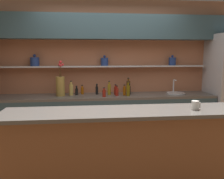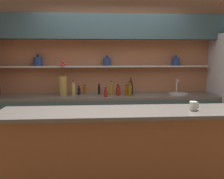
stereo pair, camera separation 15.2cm
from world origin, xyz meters
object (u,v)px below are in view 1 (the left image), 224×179
bottle_sauce_11 (82,90)px  bottle_sauce_7 (77,91)px  coffee_mug (195,105)px  bottle_oil_1 (128,90)px  bottle_spirit_9 (71,89)px  bottle_sauce_5 (124,91)px  bottle_sauce_0 (104,93)px  bottle_sauce_4 (97,90)px  bottle_oil_8 (109,89)px  sink_fixture (176,93)px  bottle_sauce_3 (129,90)px  bottle_sauce_6 (116,90)px  bottle_sauce_10 (117,92)px  flower_vase (60,85)px  bottle_spirit_2 (128,87)px

bottle_sauce_11 → bottle_sauce_7: bearing=-142.5°
coffee_mug → bottle_oil_1: bearing=107.5°
bottle_sauce_7 → bottle_spirit_9: 0.10m
bottle_oil_1 → bottle_sauce_11: 0.83m
bottle_sauce_5 → bottle_spirit_9: bearing=174.1°
bottle_sauce_0 → bottle_sauce_7: bearing=150.5°
bottle_sauce_4 → bottle_oil_8: bottle_oil_8 is taller
sink_fixture → bottle_sauce_5: bearing=-176.3°
sink_fixture → bottle_sauce_3: size_ratio=1.75×
bottle_sauce_0 → bottle_oil_8: (0.11, 0.20, 0.04)m
sink_fixture → bottle_oil_8: (-1.20, 0.01, 0.08)m
bottle_sauce_0 → bottle_sauce_11: size_ratio=0.98×
bottle_sauce_3 → bottle_sauce_7: bearing=177.7°
sink_fixture → bottle_sauce_4: 1.42m
bottle_sauce_5 → bottle_spirit_9: size_ratio=0.73×
bottle_sauce_6 → bottle_sauce_10: 0.13m
bottle_sauce_4 → coffee_mug: bearing=-60.5°
bottle_sauce_4 → bottle_sauce_7: (-0.35, -0.03, -0.01)m
flower_vase → bottle_sauce_4: 0.64m
bottle_sauce_3 → bottle_sauce_6: (-0.24, 0.00, -0.01)m
bottle_sauce_6 → bottle_sauce_0: bearing=-134.7°
sink_fixture → coffee_mug: (-0.41, -1.67, 0.13)m
bottle_sauce_3 → bottle_sauce_7: 0.92m
bottle_sauce_11 → bottle_oil_1: bearing=-20.0°
bottle_spirit_9 → bottle_sauce_10: bottle_spirit_9 is taller
sink_fixture → bottle_sauce_5: 0.95m
bottle_sauce_0 → bottle_sauce_7: 0.53m
bottle_sauce_11 → sink_fixture: bearing=-4.8°
bottle_sauce_10 → coffee_mug: size_ratio=1.74×
bottle_sauce_0 → bottle_oil_8: 0.23m
bottle_sauce_10 → bottle_spirit_2: bearing=44.9°
coffee_mug → sink_fixture: bearing=76.2°
bottle_sauce_6 → bottle_oil_8: bearing=-169.3°
bottle_sauce_0 → bottle_sauce_6: bearing=45.3°
bottle_sauce_6 → coffee_mug: (0.68, -1.70, 0.07)m
bottle_sauce_3 → bottle_sauce_7: size_ratio=1.19×
bottle_sauce_0 → bottle_sauce_6: bottle_sauce_6 is taller
sink_fixture → bottle_sauce_5: sink_fixture is taller
bottle_sauce_6 → bottle_oil_1: bearing=-41.6°
bottle_sauce_7 → bottle_spirit_9: size_ratio=0.63×
bottle_sauce_5 → coffee_mug: size_ratio=1.81×
bottle_oil_1 → bottle_sauce_6: bottle_oil_1 is taller
bottle_sauce_3 → coffee_mug: size_ratio=1.87×
bottle_oil_1 → coffee_mug: size_ratio=2.43×
sink_fixture → bottle_sauce_10: size_ratio=1.89×
bottle_spirit_2 → bottle_oil_8: size_ratio=1.16×
bottle_sauce_0 → bottle_sauce_5: (0.36, 0.13, 0.01)m
bottle_spirit_2 → bottle_spirit_9: size_ratio=1.13×
bottle_sauce_4 → sink_fixture: bearing=-3.9°
flower_vase → bottle_oil_8: flower_vase is taller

